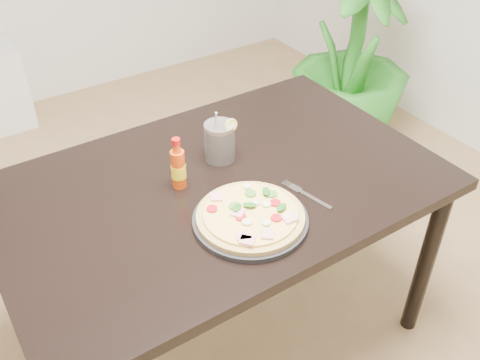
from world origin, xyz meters
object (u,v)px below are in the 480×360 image
dining_table (220,201)px  fork (305,194)px  hot_sauce_bottle (178,168)px  houseplant (353,54)px  plate (250,220)px  cola_cup (220,142)px  pizza (251,215)px

dining_table → fork: size_ratio=7.47×
hot_sauce_bottle → houseplant: (1.43, 0.72, -0.24)m
hot_sauce_bottle → houseplant: bearing=26.8°
plate → cola_cup: 0.34m
plate → cola_cup: (0.10, 0.32, 0.06)m
plate → pizza: size_ratio=1.07×
pizza → houseplant: 1.68m
dining_table → hot_sauce_bottle: hot_sauce_bottle is taller
hot_sauce_bottle → fork: size_ratio=0.94×
hot_sauce_bottle → cola_cup: (0.19, 0.06, -0.01)m
plate → pizza: 0.02m
plate → cola_cup: bearing=73.4°
cola_cup → plate: bearing=-106.6°
pizza → cola_cup: size_ratio=1.64×
pizza → cola_cup: 0.34m
dining_table → fork: (0.18, -0.20, 0.09)m
plate → pizza: (0.00, -0.00, 0.02)m
dining_table → fork: 0.29m
fork → pizza: bearing=171.6°
dining_table → houseplant: houseplant is taller
plate → pizza: bearing=-57.4°
dining_table → pizza: pizza is taller
pizza → houseplant: (1.34, 0.99, -0.20)m
houseplant → hot_sauce_bottle: bearing=-153.2°
houseplant → plate: bearing=-143.7°
dining_table → plate: (-0.03, -0.22, 0.09)m
cola_cup → hot_sauce_bottle: bearing=-162.0°
pizza → fork: 0.21m
dining_table → houseplant: (1.32, 0.77, -0.09)m
cola_cup → fork: size_ratio=1.02×
fork → cola_cup: bearing=98.3°
hot_sauce_bottle → fork: bearing=-39.8°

